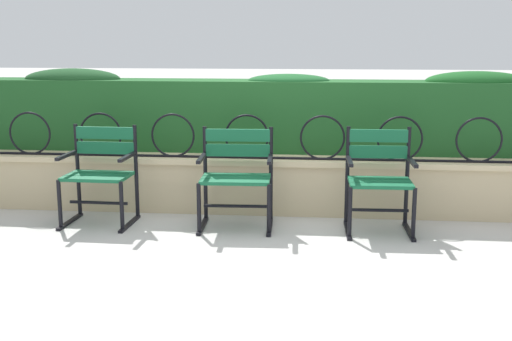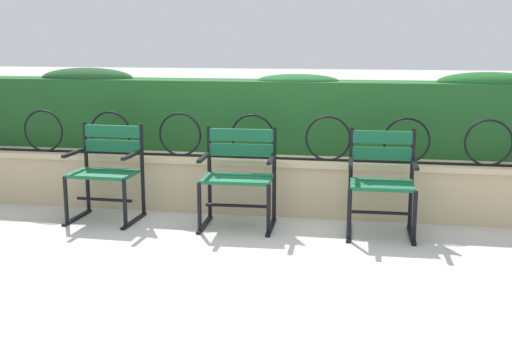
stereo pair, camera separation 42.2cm
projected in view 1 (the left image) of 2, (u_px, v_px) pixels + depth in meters
ground_plane at (255, 236)px, 5.49m from camera, size 60.00×60.00×0.00m
stone_wall at (264, 184)px, 6.23m from camera, size 7.44×0.41×0.53m
iron_arch_fence at (249, 139)px, 6.08m from camera, size 6.90×0.02×0.42m
hedge_row at (267, 113)px, 6.51m from camera, size 7.29×0.49×0.81m
park_chair_left at (100, 172)px, 5.83m from camera, size 0.61×0.54×0.87m
park_chair_centre at (236, 174)px, 5.71m from camera, size 0.66×0.55×0.87m
park_chair_right at (379, 178)px, 5.58m from camera, size 0.58×0.53×0.89m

